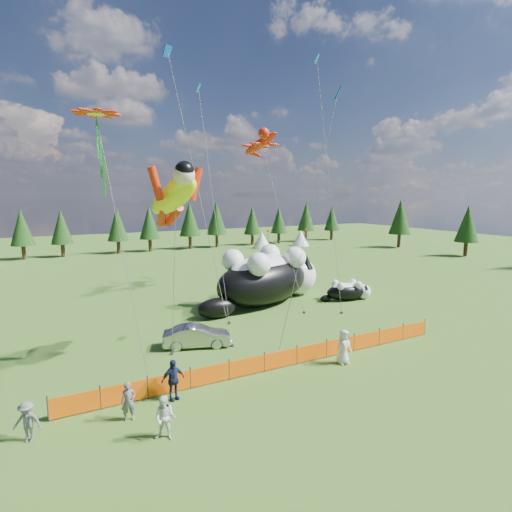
{
  "coord_description": "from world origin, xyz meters",
  "views": [
    {
      "loc": [
        -10.44,
        -20.21,
        9.12
      ],
      "look_at": [
        2.15,
        4.0,
        4.94
      ],
      "focal_mm": 28.0,
      "sensor_mm": 36.0,
      "label": 1
    }
  ],
  "objects": [
    {
      "name": "spectator_b",
      "position": [
        -7.08,
        -6.35,
        0.85
      ],
      "size": [
        0.96,
        0.87,
        1.7
      ],
      "primitive_type": "imported",
      "rotation": [
        0.0,
        0.0,
        -0.6
      ],
      "color": "silver",
      "rests_on": "ground"
    },
    {
      "name": "superhero_kite",
      "position": [
        -4.53,
        0.6,
        9.03
      ],
      "size": [
        5.27,
        5.48,
        11.1
      ],
      "color": "#FFF90D",
      "rests_on": "ground"
    },
    {
      "name": "safety_fence",
      "position": [
        0.0,
        -3.0,
        0.5
      ],
      "size": [
        22.06,
        0.06,
        1.1
      ],
      "color": "#262626",
      "rests_on": "ground"
    },
    {
      "name": "diamond_kite_b",
      "position": [
        10.72,
        9.09,
        19.47
      ],
      "size": [
        2.05,
        6.7,
        21.72
      ],
      "color": "#0B7588",
      "rests_on": "ground"
    },
    {
      "name": "spectator_d",
      "position": [
        -11.67,
        -4.14,
        0.79
      ],
      "size": [
        1.15,
        0.9,
        1.58
      ],
      "primitive_type": "imported",
      "rotation": [
        0.0,
        0.0,
        -0.42
      ],
      "color": "#5A595E",
      "rests_on": "ground"
    },
    {
      "name": "diamond_kite_d",
      "position": [
        0.5,
        10.12,
        16.18
      ],
      "size": [
        0.55,
        6.03,
        18.25
      ],
      "color": "#0B7588",
      "rests_on": "ground"
    },
    {
      "name": "spectator_a",
      "position": [
        -8.07,
        -4.4,
        0.81
      ],
      "size": [
        0.64,
        0.47,
        1.62
      ],
      "primitive_type": "imported",
      "rotation": [
        0.0,
        0.0,
        -0.14
      ],
      "color": "#5A595E",
      "rests_on": "ground"
    },
    {
      "name": "festival_tents",
      "position": [
        11.0,
        40.0,
        1.4
      ],
      "size": [
        50.0,
        3.2,
        2.8
      ],
      "primitive_type": null,
      "color": "white",
      "rests_on": "ground"
    },
    {
      "name": "flower_kite",
      "position": [
        -7.92,
        2.2,
        13.04
      ],
      "size": [
        2.78,
        6.31,
        13.98
      ],
      "color": "red",
      "rests_on": "ground"
    },
    {
      "name": "ground",
      "position": [
        0.0,
        0.0,
        0.0
      ],
      "size": [
        160.0,
        160.0,
        0.0
      ],
      "primitive_type": "plane",
      "color": "#173B0A",
      "rests_on": "ground"
    },
    {
      "name": "gecko_kite",
      "position": [
        7.81,
        13.98,
        13.89
      ],
      "size": [
        4.75,
        12.91,
        16.62
      ],
      "color": "red",
      "rests_on": "ground"
    },
    {
      "name": "cat_small",
      "position": [
        12.46,
        6.28,
        0.83
      ],
      "size": [
        4.79,
        2.42,
        1.75
      ],
      "rotation": [
        0.0,
        0.0,
        -0.22
      ],
      "color": "black",
      "rests_on": "ground"
    },
    {
      "name": "cat_large",
      "position": [
        5.78,
        8.72,
        2.27
      ],
      "size": [
        12.77,
        7.71,
        4.77
      ],
      "rotation": [
        0.0,
        0.0,
        0.35
      ],
      "color": "black",
      "rests_on": "ground"
    },
    {
      "name": "car",
      "position": [
        -2.94,
        1.97,
        0.67
      ],
      "size": [
        4.28,
        2.62,
        1.33
      ],
      "primitive_type": "imported",
      "rotation": [
        0.0,
        0.0,
        1.25
      ],
      "color": "#A4A4A9",
      "rests_on": "ground"
    },
    {
      "name": "spectator_c",
      "position": [
        -5.99,
        -3.6,
        0.94
      ],
      "size": [
        1.18,
        0.75,
        1.88
      ],
      "primitive_type": "imported",
      "rotation": [
        0.0,
        0.0,
        0.18
      ],
      "color": "#161C3D",
      "rests_on": "ground"
    },
    {
      "name": "diamond_kite_c",
      "position": [
        3.98,
        -1.92,
        14.08
      ],
      "size": [
        3.92,
        1.09,
        15.48
      ],
      "color": "#0C4BB9",
      "rests_on": "ground"
    },
    {
      "name": "spectator_e",
      "position": [
        3.32,
        -4.08,
        0.95
      ],
      "size": [
        0.97,
        0.67,
        1.9
      ],
      "primitive_type": "imported",
      "rotation": [
        0.0,
        0.0,
        -0.07
      ],
      "color": "silver",
      "rests_on": "ground"
    },
    {
      "name": "tree_line",
      "position": [
        0.0,
        45.0,
        4.0
      ],
      "size": [
        90.0,
        4.0,
        8.0
      ],
      "primitive_type": null,
      "color": "black",
      "rests_on": "ground"
    },
    {
      "name": "diamond_kite_a",
      "position": [
        -3.08,
        5.18,
        16.72
      ],
      "size": [
        2.72,
        4.88,
        18.76
      ],
      "color": "#0C4BB9",
      "rests_on": "ground"
    }
  ]
}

